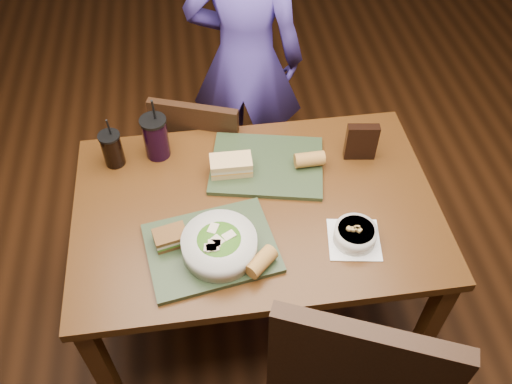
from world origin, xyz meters
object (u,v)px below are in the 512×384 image
Objects in this scene: diner at (245,60)px; cup_berry at (156,137)px; chair_far at (198,158)px; chip_bag at (361,142)px; tray_far at (267,165)px; cup_cola at (112,149)px; soup_bowl at (355,234)px; baguette_far at (310,159)px; tray_near at (211,248)px; sandwich_far at (231,165)px; dining_table at (256,220)px; sandwich_near at (171,237)px; salad_bowl at (219,245)px; baguette_near at (261,262)px.

diner is 5.53× the size of cup_berry.
chip_bag is (0.62, -0.35, 0.35)m from chair_far.
tray_far is 1.90× the size of cup_cola.
chair_far is at bearing 57.81° from cup_berry.
baguette_far reaches higher than soup_bowl.
tray_near is at bearing -124.31° from tray_far.
baguette_far is (-0.08, 0.35, 0.01)m from soup_bowl.
cup_berry is (-0.27, 0.15, 0.04)m from sandwich_far.
tray_far is at bearing 103.90° from diner.
cup_berry is (0.16, 0.02, 0.02)m from cup_cola.
chair_far reaches higher than dining_table.
chair_far is 0.65m from baguette_far.
cup_berry is (-0.03, 0.44, 0.05)m from sandwich_near.
cup_berry reaches higher than salad_bowl.
sandwich_far is 1.39× the size of baguette_far.
salad_bowl reaches higher than tray_near.
baguette_far is (0.42, -0.39, 0.32)m from chair_far.
soup_bowl is at bearing -99.34° from chip_bag.
chair_far is at bearing 39.62° from cup_cola.
cup_cola is at bearing 150.65° from dining_table.
chip_bag reaches higher than chair_far.
baguette_far is (0.40, 0.33, 0.04)m from tray_near.
tray_near is at bearing 176.72° from soup_bowl.
dining_table is at bearing 24.07° from sandwich_near.
sandwich_near is 0.47m from cup_cola.
dining_table is 4.78× the size of cup_berry.
chip_bag is (0.50, 0.03, 0.03)m from sandwich_far.
sandwich_far is 0.57× the size of cup_berry.
chair_far is at bearing 91.55° from tray_near.
chip_bag is at bearing 23.85° from sandwich_near.
chair_far is 7.05× the size of sandwich_near.
sandwich_far is 0.31m from cup_berry.
soup_bowl is at bearing 12.49° from baguette_near.
sandwich_near is 0.45m from cup_berry.
baguette_near is (-0.09, -1.14, 0.04)m from diner.
sandwich_near reaches higher than tray_far.
sandwich_near is at bearing 174.03° from soup_bowl.
baguette_far is 0.21m from chip_bag.
salad_bowl is at bearing -136.50° from baguette_far.
sandwich_far is 0.29m from baguette_far.
cup_berry is (-0.41, 0.13, 0.08)m from tray_far.
cup_berry reaches higher than sandwich_near.
cup_berry is at bearing 110.78° from salad_bowl.
sandwich_near is 1.11× the size of baguette_near.
soup_bowl reaches higher than sandwich_near.
baguette_near is at bearing -30.60° from salad_bowl.
cup_cola is at bearing 130.94° from baguette_near.
tray_near is (0.02, -0.71, 0.28)m from chair_far.
salad_bowl is 0.90× the size of cup_berry.
cup_berry is (-0.56, 0.15, 0.04)m from baguette_far.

